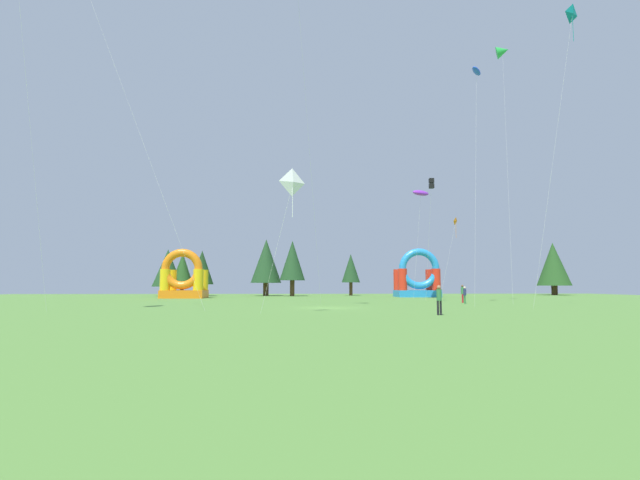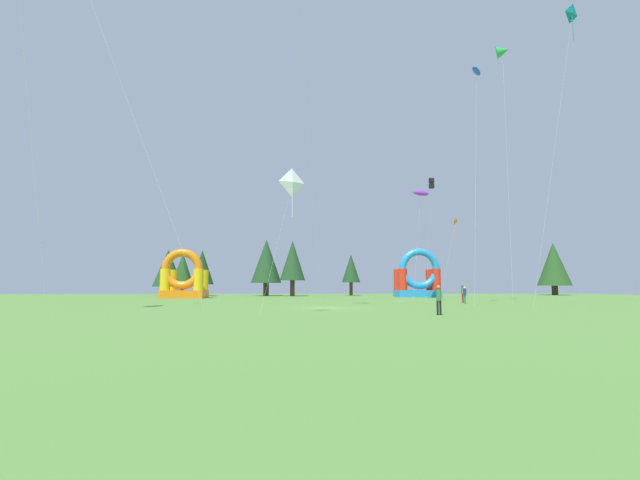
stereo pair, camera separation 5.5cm
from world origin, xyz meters
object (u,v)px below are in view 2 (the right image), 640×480
Objects in this scene: kite_blue_parafoil at (476,72)px; person_midfield at (465,293)px; inflatable_blue_arch at (184,281)px; kite_green_delta at (503,51)px; kite_purple_parafoil at (421,193)px; kite_orange_diamond at (456,223)px; person_near_camera at (439,297)px; person_left_edge at (463,292)px; kite_white_diamond at (293,184)px; inflatable_red_slide at (418,280)px; kite_teal_diamond at (573,16)px; kite_black_box at (431,184)px.

person_midfield is at bearing 126.49° from kite_blue_parafoil.
person_midfield is 0.25× the size of inflatable_blue_arch.
kite_green_delta is 16.80× the size of person_midfield.
kite_orange_diamond is (5.49, 2.26, -3.71)m from kite_purple_parafoil.
kite_orange_diamond is at bearing 92.33° from kite_green_delta.
kite_purple_parafoil is at bearing 77.46° from person_near_camera.
person_left_edge is (-0.68, 3.88, -22.03)m from kite_blue_parafoil.
kite_blue_parafoil reaches higher than kite_orange_diamond.
kite_white_diamond is 26.07m from person_left_edge.
inflatable_red_slide is at bearing 174.50° from person_midfield.
kite_orange_diamond is at bearing 161.71° from person_midfield.
kite_purple_parafoil is 8.09× the size of person_near_camera.
kite_purple_parafoil is at bearing -9.53° from inflatable_blue_arch.
kite_green_delta reaches higher than kite_white_diamond.
kite_teal_diamond is 26.03m from person_midfield.
kite_black_box is 1.97× the size of inflatable_blue_arch.
kite_orange_diamond is 38.74m from person_near_camera.
kite_black_box reaches higher than inflatable_red_slide.
inflatable_red_slide reaches higher than person_near_camera.
person_midfield is (-0.01, -15.66, -13.18)m from kite_purple_parafoil.
kite_green_delta is (-0.24, 12.77, 3.48)m from kite_teal_diamond.
inflatable_blue_arch is at bearing 150.94° from kite_black_box.
kite_black_box is 25.10m from person_near_camera.
kite_blue_parafoil is at bearing 37.52° from kite_white_diamond.
kite_green_delta is (4.87, 4.59, 4.59)m from kite_blue_parafoil.
kite_teal_diamond is at bearing -88.25° from kite_orange_diamond.
kite_orange_diamond reaches higher than person_near_camera.
inflatable_red_slide is at bearing 97.19° from kite_teal_diamond.
inflatable_blue_arch is (-32.52, 21.11, 1.41)m from person_midfield.
kite_white_diamond is 1.25× the size of inflatable_red_slide.
kite_teal_diamond is 1.85× the size of kite_black_box.
kite_black_box is at bearing 120.59° from kite_teal_diamond.
kite_orange_diamond is at bearing 17.76° from person_left_edge.
kite_purple_parafoil is at bearing 103.95° from kite_teal_diamond.
person_near_camera is 21.17m from person_left_edge.
kite_teal_diamond is at bearing -59.41° from kite_black_box.
kite_green_delta is at bearing -87.67° from kite_orange_diamond.
kite_green_delta is 15.51× the size of person_near_camera.
kite_white_diamond is 5.01× the size of person_near_camera.
inflatable_red_slide is (9.74, 42.62, 1.55)m from person_near_camera.
kite_blue_parafoil is at bearing 35.26° from person_midfield.
inflatable_red_slide is at bearing 79.89° from kite_black_box.
person_midfield is at bearing 42.69° from kite_white_diamond.
kite_purple_parafoil reaches higher than kite_black_box.
person_near_camera is at bearing -124.72° from kite_green_delta.
kite_orange_diamond is at bearing 77.72° from kite_blue_parafoil.
kite_purple_parafoil is 2.02× the size of inflatable_red_slide.
kite_purple_parafoil is at bearing 94.06° from kite_blue_parafoil.
kite_teal_diamond is (0.85, -27.77, 13.77)m from kite_orange_diamond.
kite_orange_diamond reaches higher than kite_white_diamond.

